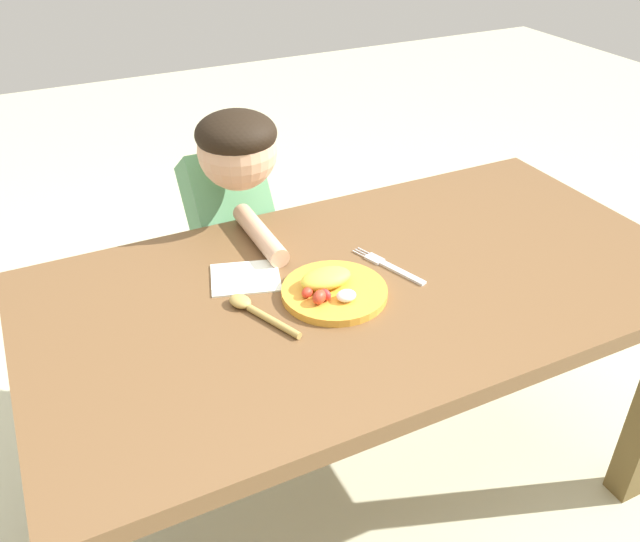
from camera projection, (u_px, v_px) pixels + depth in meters
ground_plane at (358, 491)px, 1.75m from camera, size 8.00×8.00×0.00m
dining_table at (367, 317)px, 1.43m from camera, size 1.42×0.75×0.68m
plate at (332, 289)px, 1.33m from camera, size 0.22×0.22×0.05m
fork at (390, 267)px, 1.42m from camera, size 0.08×0.19×0.01m
spoon at (254, 309)px, 1.28m from camera, size 0.10×0.18×0.02m
person at (232, 250)px, 1.75m from camera, size 0.19×0.50×0.96m
napkin at (245, 278)px, 1.39m from camera, size 0.17×0.16×0.00m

